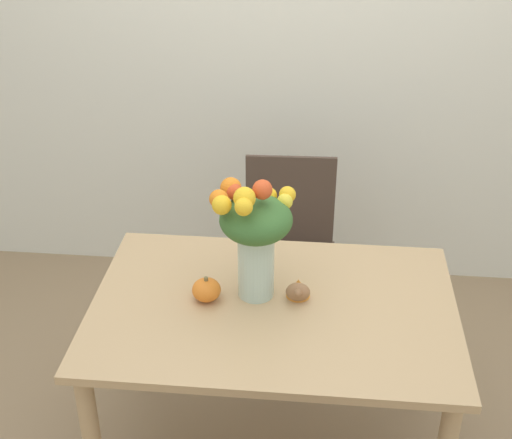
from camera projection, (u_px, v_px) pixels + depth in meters
name	position (u px, v px, depth m)	size (l,w,h in m)	color
wall_back	(298.00, 18.00, 3.28)	(8.00, 0.06, 2.70)	silver
dining_table	(273.00, 329.00, 2.46)	(1.23, 0.84, 0.73)	tan
flower_vase	(255.00, 233.00, 2.34)	(0.27, 0.27, 0.45)	#B2CCBC
pumpkin	(206.00, 290.00, 2.41)	(0.10, 0.10, 0.09)	orange
turkey_figurine	(298.00, 289.00, 2.42)	(0.08, 0.11, 0.07)	#936642
dining_chair_near_window	(289.00, 254.00, 3.18)	(0.43, 0.43, 0.88)	#47382D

